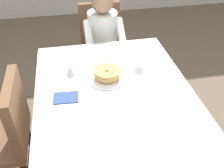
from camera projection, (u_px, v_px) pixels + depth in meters
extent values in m
plane|color=brown|center=(115.00, 159.00, 2.20)|extent=(14.00, 14.00, 0.00)
cube|color=white|center=(115.00, 97.00, 1.76)|extent=(1.10, 1.50, 0.04)
cube|color=white|center=(100.00, 55.00, 2.42)|extent=(1.10, 0.01, 0.18)
cube|color=white|center=(37.00, 118.00, 1.75)|extent=(0.01, 1.50, 0.18)
cube|color=white|center=(187.00, 99.00, 1.91)|extent=(0.01, 1.50, 0.18)
cylinder|color=brown|center=(54.00, 87.00, 2.44)|extent=(0.07, 0.07, 0.70)
cylinder|color=brown|center=(147.00, 77.00, 2.58)|extent=(0.07, 0.07, 0.70)
cube|color=brown|center=(103.00, 54.00, 2.79)|extent=(0.44, 0.44, 0.05)
cube|color=brown|center=(100.00, 24.00, 2.78)|extent=(0.44, 0.06, 0.48)
cylinder|color=#2D2319|center=(122.00, 78.00, 2.81)|extent=(0.04, 0.04, 0.40)
cylinder|color=#2D2319|center=(90.00, 82.00, 2.76)|extent=(0.04, 0.04, 0.40)
cylinder|color=#2D2319|center=(116.00, 61.00, 3.09)|extent=(0.04, 0.04, 0.40)
cylinder|color=#2D2319|center=(86.00, 64.00, 3.04)|extent=(0.04, 0.04, 0.40)
cylinder|color=silver|center=(103.00, 34.00, 2.61)|extent=(0.30, 0.30, 0.46)
sphere|color=#A37556|center=(102.00, 2.00, 2.39)|extent=(0.21, 0.21, 0.21)
cylinder|color=silver|center=(121.00, 32.00, 2.49)|extent=(0.08, 0.29, 0.23)
cylinder|color=silver|center=(89.00, 35.00, 2.44)|extent=(0.08, 0.29, 0.23)
cylinder|color=#383D51|center=(114.00, 78.00, 2.76)|extent=(0.10, 0.10, 0.45)
cylinder|color=#383D51|center=(99.00, 80.00, 2.74)|extent=(0.10, 0.10, 0.45)
cube|color=brown|center=(17.00, 112.00, 1.68)|extent=(0.06, 0.44, 0.48)
cylinder|color=#2D2319|center=(30.00, 140.00, 2.12)|extent=(0.04, 0.04, 0.40)
cylinder|color=white|center=(107.00, 78.00, 1.89)|extent=(0.28, 0.28, 0.02)
cylinder|color=tan|center=(107.00, 76.00, 1.88)|extent=(0.17, 0.17, 0.01)
cylinder|color=tan|center=(107.00, 75.00, 1.87)|extent=(0.19, 0.19, 0.02)
cylinder|color=tan|center=(107.00, 73.00, 1.85)|extent=(0.19, 0.19, 0.02)
cylinder|color=tan|center=(107.00, 71.00, 1.85)|extent=(0.19, 0.19, 0.01)
cube|color=#F4E072|center=(107.00, 69.00, 1.84)|extent=(0.03, 0.03, 0.01)
cylinder|color=white|center=(140.00, 63.00, 1.98)|extent=(0.08, 0.08, 0.08)
torus|color=white|center=(146.00, 62.00, 1.99)|extent=(0.05, 0.01, 0.05)
cone|color=silver|center=(71.00, 71.00, 1.91)|extent=(0.08, 0.08, 0.07)
cube|color=silver|center=(82.00, 83.00, 1.85)|extent=(0.03, 0.18, 0.00)
cube|color=silver|center=(132.00, 77.00, 1.90)|extent=(0.03, 0.20, 0.00)
cube|color=silver|center=(118.00, 107.00, 1.64)|extent=(0.15, 0.06, 0.00)
cube|color=#334C7F|center=(66.00, 98.00, 1.72)|extent=(0.18, 0.13, 0.01)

